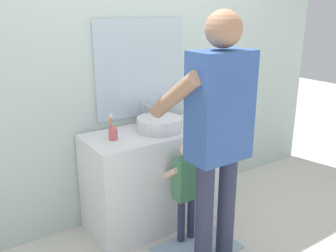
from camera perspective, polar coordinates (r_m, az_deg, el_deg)
The scene contains 10 objects.
ground_plane at distance 3.23m, azimuth 1.55°, elevation -16.35°, with size 14.00×14.00×0.00m, color silver.
back_wall at distance 3.23m, azimuth -4.73°, elevation 9.49°, with size 4.40×0.10×2.70m.
vanity_cabinet at distance 3.24m, azimuth -1.50°, elevation -7.68°, with size 1.25×0.54×0.84m, color white.
sink_basin at distance 3.05m, azimuth -1.37°, elevation 0.32°, with size 0.37×0.37×0.11m.
faucet at distance 3.22m, azimuth -3.52°, elevation 1.73°, with size 0.18×0.14×0.18m.
toothbrush_cup at distance 2.87m, azimuth -8.52°, elevation -1.07°, with size 0.07×0.07×0.21m.
soap_bottle at distance 3.26m, azimuth 3.23°, elevation 1.68°, with size 0.06×0.06×0.17m.
bath_mat at distance 3.06m, azimuth 4.42°, elevation -18.34°, with size 0.64×0.40×0.02m, color #99B7CC.
child_toddler at distance 2.90m, azimuth 2.82°, elevation -8.96°, with size 0.26×0.26×0.85m.
adult_parent at distance 2.47m, azimuth 7.69°, elevation 0.53°, with size 0.56×0.59×1.81m.
Camera 1 is at (-1.56, -2.17, 1.82)m, focal length 39.36 mm.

